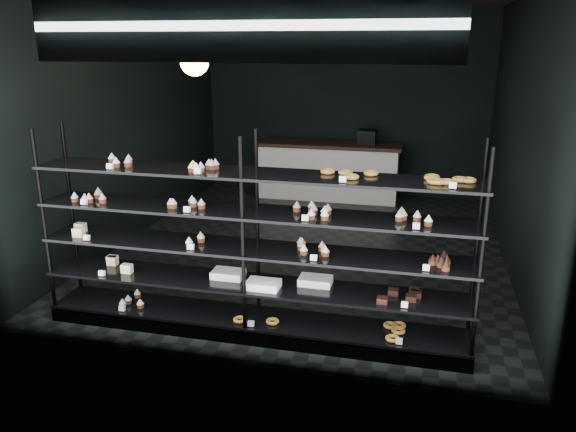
{
  "coord_description": "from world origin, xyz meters",
  "views": [
    {
      "loc": [
        1.4,
        -7.02,
        2.65
      ],
      "look_at": [
        0.16,
        -1.9,
        1.01
      ],
      "focal_mm": 35.0,
      "sensor_mm": 36.0,
      "label": 1
    }
  ],
  "objects": [
    {
      "name": "signage",
      "position": [
        0.0,
        -2.93,
        2.75
      ],
      "size": [
        3.3,
        0.05,
        0.5
      ],
      "color": "#100D43",
      "rests_on": "room"
    },
    {
      "name": "service_counter",
      "position": [
        -0.18,
        2.5,
        0.5
      ],
      "size": [
        2.5,
        0.65,
        1.23
      ],
      "color": "silver",
      "rests_on": "room"
    },
    {
      "name": "room",
      "position": [
        0.0,
        0.0,
        1.6
      ],
      "size": [
        5.01,
        6.01,
        3.2
      ],
      "color": "black",
      "rests_on": "ground"
    },
    {
      "name": "pendant_lamp",
      "position": [
        -1.03,
        -1.23,
        2.45
      ],
      "size": [
        0.3,
        0.3,
        0.88
      ],
      "color": "black",
      "rests_on": "room"
    },
    {
      "name": "display_shelf",
      "position": [
        -0.08,
        -2.45,
        0.63
      ],
      "size": [
        4.0,
        0.5,
        1.91
      ],
      "color": "black",
      "rests_on": "room"
    }
  ]
}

